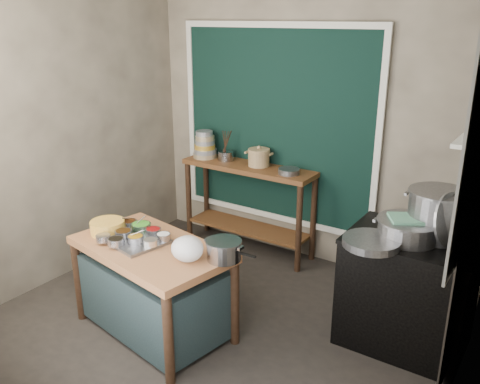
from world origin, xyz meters
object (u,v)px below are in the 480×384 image
Objects in this scene: prep_table at (153,289)px; back_counter at (248,208)px; yellow_basin at (108,227)px; ceramic_crock at (259,158)px; stock_pot at (438,214)px; steamer at (408,229)px; utensil_cup at (226,156)px; condiment_tray at (133,239)px; saucepan at (224,250)px; stove_block at (407,293)px.

back_counter reaches higher than prep_table.
back_counter is at bearing 81.62° from yellow_basin.
stock_pot is (1.92, -0.65, 0.03)m from ceramic_crock.
steamer is at bearing -24.69° from ceramic_crock.
back_counter is at bearing -3.73° from utensil_cup.
yellow_basin reaches higher than condiment_tray.
stock_pot reaches higher than condiment_tray.
saucepan reaches higher than prep_table.
condiment_tray is at bearing -172.02° from saucepan.
back_counter is 8.71× the size of utensil_cup.
stock_pot is at bearing 36.79° from saucepan.
yellow_basin is 1.06m from saucepan.
utensil_cup is at bearing 123.58° from saucepan.
stove_block is at bearing 36.18° from saucepan.
yellow_basin is at bearing -173.49° from saucepan.
prep_table is 5.30× the size of ceramic_crock.
utensil_cup reaches higher than steamer.
yellow_basin is (-0.25, -1.71, 0.33)m from back_counter.
saucepan is at bearing -63.04° from back_counter.
yellow_basin is at bearing -101.43° from ceramic_crock.
yellow_basin is 1.03× the size of saucepan.
condiment_tray is at bearing 3.06° from yellow_basin.
steamer is at bearing 35.47° from saucepan.
stove_block is 1.99× the size of stock_pot.
utensil_cup is (-1.10, 1.59, 0.18)m from saucepan.
yellow_basin is at bearing -88.45° from utensil_cup.
yellow_basin is 1.65× the size of utensil_cup.
utensil_cup is at bearing 164.62° from stock_pot.
ceramic_crock is at bearing 103.08° from prep_table.
back_counter is 3.14× the size of steamer.
steamer is at bearing 26.27° from condiment_tray.
utensil_cup is at bearing 159.80° from steamer.
utensil_cup is (-0.30, 0.02, 0.52)m from back_counter.
saucepan is at bearing 21.45° from prep_table.
ceramic_crock reaches higher than prep_table.
stove_block is 1.68× the size of condiment_tray.
prep_table is 4.68× the size of saucepan.
stove_block is (1.90, -0.73, -0.05)m from back_counter.
ceramic_crock is at bearing 156.98° from stove_block.
stock_pot is (2.02, -0.62, 0.58)m from back_counter.
stock_pot is at bearing 25.60° from yellow_basin.
prep_table is 1.96m from stove_block.
condiment_tray is at bearing -79.79° from utensil_cup.
back_counter is 1.76m from yellow_basin.
yellow_basin is (-0.45, -0.02, 0.43)m from prep_table.
condiment_tray is 0.27m from yellow_basin.
saucepan is (0.80, -1.57, 0.35)m from back_counter.
back_counter is 1.79m from saucepan.
saucepan is 1.34m from steamer.
steamer reaches higher than condiment_tray.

